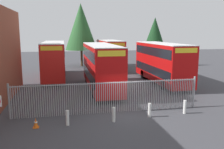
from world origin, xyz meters
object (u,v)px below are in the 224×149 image
(bollard_center_front, at_px, (114,115))
(bollard_far_right, at_px, (185,107))
(double_decker_bus_far_back, at_px, (109,53))
(bollard_near_left, at_px, (67,118))
(double_decker_bus_behind_fence_left, at_px, (161,61))
(bollard_near_right, at_px, (150,110))
(double_decker_bus_near_gate, at_px, (101,65))
(traffic_cone_by_gate, at_px, (36,123))
(double_decker_bus_behind_fence_right, at_px, (54,59))

(bollard_center_front, bearing_deg, bollard_far_right, 6.46)
(double_decker_bus_far_back, distance_m, bollard_near_left, 23.34)
(double_decker_bus_far_back, xyz_separation_m, bollard_near_left, (-6.81, -22.24, -1.95))
(double_decker_bus_far_back, height_order, bollard_far_right, double_decker_bus_far_back)
(double_decker_bus_behind_fence_left, relative_size, bollard_far_right, 11.38)
(double_decker_bus_far_back, relative_size, bollard_center_front, 11.38)
(double_decker_bus_far_back, relative_size, bollard_near_right, 11.38)
(bollard_near_right, bearing_deg, bollard_center_front, -171.06)
(double_decker_bus_near_gate, relative_size, traffic_cone_by_gate, 18.32)
(bollard_near_right, bearing_deg, bollard_near_left, -175.44)
(double_decker_bus_near_gate, bearing_deg, bollard_near_right, -77.32)
(double_decker_bus_behind_fence_right, height_order, traffic_cone_by_gate, double_decker_bus_behind_fence_right)
(double_decker_bus_near_gate, relative_size, double_decker_bus_behind_fence_right, 1.00)
(double_decker_bus_behind_fence_left, xyz_separation_m, double_decker_bus_behind_fence_right, (-11.75, 5.26, 0.00))
(double_decker_bus_behind_fence_right, relative_size, double_decker_bus_far_back, 1.00)
(double_decker_bus_behind_fence_right, xyz_separation_m, bollard_far_right, (9.26, -15.41, -1.95))
(double_decker_bus_near_gate, bearing_deg, traffic_cone_by_gate, -120.55)
(bollard_center_front, bearing_deg, traffic_cone_by_gate, -179.79)
(bollard_near_left, xyz_separation_m, bollard_near_right, (5.37, 0.43, 0.00))
(bollard_far_right, bearing_deg, bollard_near_right, -175.92)
(double_decker_bus_far_back, bearing_deg, double_decker_bus_near_gate, -104.23)
(double_decker_bus_behind_fence_left, distance_m, double_decker_bus_behind_fence_right, 12.87)
(double_decker_bus_behind_fence_right, bearing_deg, double_decker_bus_near_gate, -56.27)
(bollard_near_left, height_order, traffic_cone_by_gate, bollard_near_left)
(double_decker_bus_behind_fence_right, xyz_separation_m, double_decker_bus_far_back, (8.07, 6.22, 0.00))
(bollard_near_right, bearing_deg, double_decker_bus_far_back, 86.22)
(double_decker_bus_near_gate, bearing_deg, double_decker_bus_behind_fence_right, 123.73)
(double_decker_bus_behind_fence_right, height_order, bollard_near_right, double_decker_bus_behind_fence_right)
(bollard_near_left, bearing_deg, bollard_far_right, 4.40)
(double_decker_bus_behind_fence_right, distance_m, traffic_cone_by_gate, 16.16)
(double_decker_bus_far_back, bearing_deg, bollard_center_front, -100.07)
(double_decker_bus_near_gate, height_order, bollard_far_right, double_decker_bus_near_gate)
(bollard_near_right, relative_size, bollard_far_right, 1.00)
(double_decker_bus_behind_fence_left, xyz_separation_m, bollard_near_left, (-10.49, -10.77, -1.95))
(traffic_cone_by_gate, bearing_deg, double_decker_bus_near_gate, 59.45)
(double_decker_bus_far_back, bearing_deg, bollard_near_left, -107.02)
(double_decker_bus_behind_fence_left, height_order, bollard_far_right, double_decker_bus_behind_fence_left)
(double_decker_bus_far_back, height_order, bollard_near_left, double_decker_bus_far_back)
(bollard_far_right, bearing_deg, double_decker_bus_behind_fence_left, 76.24)
(bollard_near_left, distance_m, bollard_center_front, 2.86)
(bollard_near_left, distance_m, bollard_far_right, 8.03)
(double_decker_bus_behind_fence_right, bearing_deg, double_decker_bus_behind_fence_left, -24.10)
(double_decker_bus_behind_fence_right, bearing_deg, bollard_near_right, -66.98)
(bollard_center_front, relative_size, bollard_far_right, 1.00)
(traffic_cone_by_gate, bearing_deg, double_decker_bus_behind_fence_left, 41.09)
(double_decker_bus_far_back, xyz_separation_m, bollard_center_front, (-3.94, -22.21, -1.95))
(double_decker_bus_far_back, distance_m, bollard_center_front, 22.64)
(double_decker_bus_behind_fence_left, distance_m, double_decker_bus_far_back, 12.05)
(double_decker_bus_behind_fence_right, xyz_separation_m, bollard_center_front, (4.12, -15.99, -1.95))
(double_decker_bus_near_gate, xyz_separation_m, bollard_center_front, (-0.58, -8.95, -1.95))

